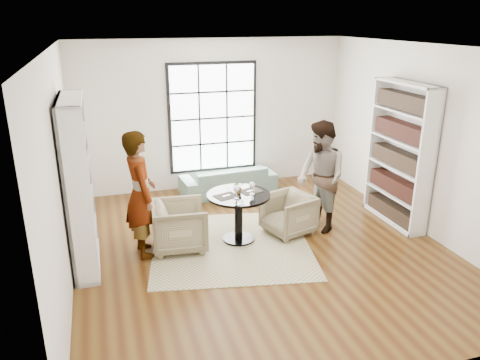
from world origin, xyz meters
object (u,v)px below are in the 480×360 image
object	(u,v)px
sofa	(228,180)
armchair_left	(180,226)
person_right	(321,177)
flower_centerpiece	(238,187)
wine_glass_left	(236,189)
armchair_right	(288,214)
wine_glass_right	(252,185)
person_left	(140,194)
pedestal_table	(239,207)

from	to	relation	value
sofa	armchair_left	distance (m)	2.49
person_right	flower_centerpiece	distance (m)	1.40
wine_glass_left	flower_centerpiece	world-z (taller)	wine_glass_left
armchair_left	wine_glass_left	distance (m)	1.04
armchair_right	person_right	world-z (taller)	person_right
person_right	armchair_left	bearing A→B (deg)	-95.61
sofa	wine_glass_right	world-z (taller)	wine_glass_right
armchair_right	person_left	xyz separation A→B (m)	(-2.34, -0.01, 0.61)
pedestal_table	flower_centerpiece	world-z (taller)	flower_centerpiece
armchair_left	person_left	bearing A→B (deg)	95.08
sofa	wine_glass_left	distance (m)	2.42
pedestal_table	wine_glass_left	distance (m)	0.42
sofa	person_right	bearing A→B (deg)	110.96
person_left	sofa	bearing A→B (deg)	-49.23
armchair_left	person_right	world-z (taller)	person_right
sofa	person_right	size ratio (longest dim) A/B	1.03
armchair_left	person_left	world-z (taller)	person_left
sofa	person_left	size ratio (longest dim) A/B	1.00
person_right	flower_centerpiece	world-z (taller)	person_right
sofa	armchair_left	xyz separation A→B (m)	(-1.36, -2.09, 0.09)
person_right	wine_glass_left	distance (m)	1.50
pedestal_table	armchair_left	world-z (taller)	pedestal_table
person_right	flower_centerpiece	bearing A→B (deg)	-96.67
armchair_right	flower_centerpiece	size ratio (longest dim) A/B	3.67
person_left	person_right	distance (m)	2.89
wine_glass_left	flower_centerpiece	bearing A→B (deg)	66.16
person_right	wine_glass_right	world-z (taller)	person_right
person_right	person_left	bearing A→B (deg)	-95.66
flower_centerpiece	pedestal_table	bearing A→B (deg)	-102.16
armchair_left	armchair_right	world-z (taller)	armchair_left
armchair_right	wine_glass_left	bearing A→B (deg)	-95.06
person_right	wine_glass_right	distance (m)	1.21
armchair_left	person_right	bearing A→B (deg)	-84.64
flower_centerpiece	person_left	bearing A→B (deg)	-178.82
person_left	person_right	xyz separation A→B (m)	(2.89, 0.01, -0.03)
sofa	flower_centerpiece	size ratio (longest dim) A/B	9.50
pedestal_table	person_left	size ratio (longest dim) A/B	0.52
sofa	wine_glass_right	xyz separation A→B (m)	(-0.22, -2.17, 0.66)
armchair_left	armchair_right	bearing A→B (deg)	-84.55
sofa	armchair_right	distance (m)	2.12
person_right	wine_glass_left	xyz separation A→B (m)	(-1.49, -0.19, 0.02)
armchair_left	person_right	xyz separation A→B (m)	(2.34, 0.01, 0.55)
wine_glass_right	flower_centerpiece	size ratio (longest dim) A/B	1.01
wine_glass_left	sofa	bearing A→B (deg)	77.46
armchair_left	flower_centerpiece	bearing A→B (deg)	-83.06
sofa	armchair_right	world-z (taller)	armchair_right
sofa	wine_glass_right	size ratio (longest dim) A/B	9.37
sofa	wine_glass_left	world-z (taller)	wine_glass_left
person_left	flower_centerpiece	world-z (taller)	person_left
armchair_right	wine_glass_right	distance (m)	0.90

